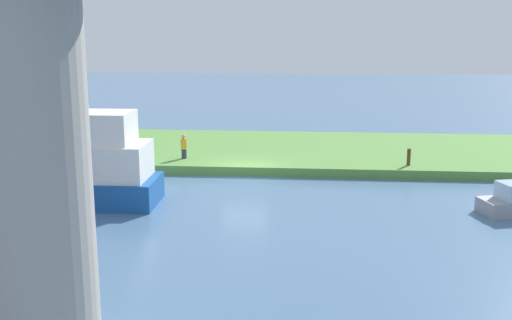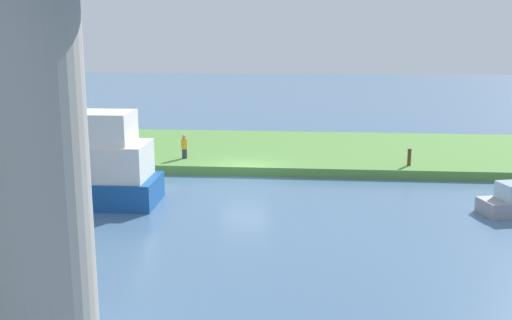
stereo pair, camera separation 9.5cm
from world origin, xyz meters
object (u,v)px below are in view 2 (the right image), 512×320
object	(u,v)px
pontoon_yellow	(65,166)
bridge_pylon	(32,169)
mooring_post	(409,157)
person_on_bank	(184,146)

from	to	relation	value
pontoon_yellow	bridge_pylon	bearing A→B (deg)	110.37
mooring_post	bridge_pylon	bearing A→B (deg)	60.02
mooring_post	pontoon_yellow	distance (m)	17.86
bridge_pylon	person_on_bank	bearing A→B (deg)	-87.19
bridge_pylon	person_on_bank	xyz separation A→B (m)	(1.02, -20.81, -3.50)
person_on_bank	mooring_post	world-z (taller)	person_on_bank
person_on_bank	mooring_post	bearing A→B (deg)	176.54
bridge_pylon	pontoon_yellow	xyz separation A→B (m)	(4.85, -13.05, -3.00)
mooring_post	pontoon_yellow	size ratio (longest dim) A/B	0.10
pontoon_yellow	mooring_post	bearing A→B (deg)	-156.89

